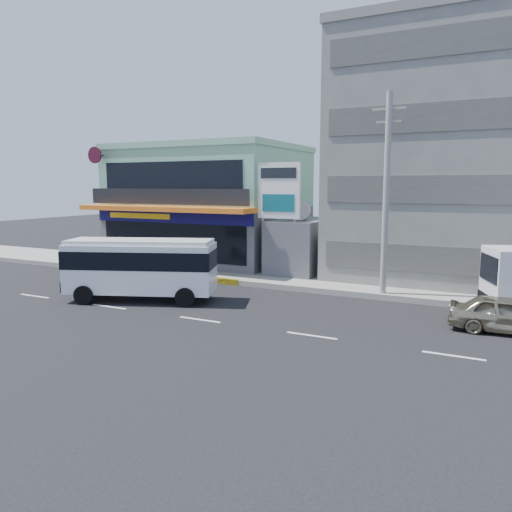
{
  "coord_description": "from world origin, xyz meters",
  "views": [
    {
      "loc": [
        11.29,
        -17.16,
        5.62
      ],
      "look_at": [
        0.5,
        4.28,
        2.2
      ],
      "focal_mm": 35.0,
      "sensor_mm": 36.0,
      "label": 1
    }
  ],
  "objects_px": {
    "minibus": "(141,264)",
    "sedan": "(507,315)",
    "billboard": "(279,197)",
    "motorcycle_rider": "(185,278)",
    "utility_pole_near": "(386,195)",
    "satellite_dish": "(298,219)",
    "shop_building": "(211,207)",
    "concrete_building": "(486,161)"
  },
  "relations": [
    {
      "from": "minibus",
      "to": "sedan",
      "type": "xyz_separation_m",
      "value": [
        16.03,
        2.0,
        -1.08
      ]
    },
    {
      "from": "sedan",
      "to": "concrete_building",
      "type": "bearing_deg",
      "value": 5.17
    },
    {
      "from": "concrete_building",
      "to": "sedan",
      "type": "height_order",
      "value": "concrete_building"
    },
    {
      "from": "sedan",
      "to": "motorcycle_rider",
      "type": "height_order",
      "value": "motorcycle_rider"
    },
    {
      "from": "minibus",
      "to": "motorcycle_rider",
      "type": "distance_m",
      "value": 3.23
    },
    {
      "from": "concrete_building",
      "to": "sedan",
      "type": "xyz_separation_m",
      "value": [
        1.53,
        -11.27,
        -6.29
      ]
    },
    {
      "from": "shop_building",
      "to": "sedan",
      "type": "bearing_deg",
      "value": -27.61
    },
    {
      "from": "motorcycle_rider",
      "to": "sedan",
      "type": "bearing_deg",
      "value": -3.59
    },
    {
      "from": "shop_building",
      "to": "motorcycle_rider",
      "type": "distance_m",
      "value": 10.61
    },
    {
      "from": "minibus",
      "to": "motorcycle_rider",
      "type": "bearing_deg",
      "value": 80.47
    },
    {
      "from": "motorcycle_rider",
      "to": "satellite_dish",
      "type": "bearing_deg",
      "value": 57.56
    },
    {
      "from": "sedan",
      "to": "utility_pole_near",
      "type": "bearing_deg",
      "value": 53.87
    },
    {
      "from": "minibus",
      "to": "billboard",
      "type": "bearing_deg",
      "value": 61.84
    },
    {
      "from": "utility_pole_near",
      "to": "minibus",
      "type": "xyz_separation_m",
      "value": [
        -10.5,
        -5.67,
        -3.36
      ]
    },
    {
      "from": "satellite_dish",
      "to": "billboard",
      "type": "height_order",
      "value": "billboard"
    },
    {
      "from": "minibus",
      "to": "sedan",
      "type": "bearing_deg",
      "value": 7.13
    },
    {
      "from": "billboard",
      "to": "motorcycle_rider",
      "type": "xyz_separation_m",
      "value": [
        -3.5,
        -4.49,
        -4.28
      ]
    },
    {
      "from": "concrete_building",
      "to": "utility_pole_near",
      "type": "relative_size",
      "value": 1.6
    },
    {
      "from": "minibus",
      "to": "satellite_dish",
      "type": "bearing_deg",
      "value": 64.12
    },
    {
      "from": "satellite_dish",
      "to": "shop_building",
      "type": "bearing_deg",
      "value": 159.79
    },
    {
      "from": "satellite_dish",
      "to": "utility_pole_near",
      "type": "distance_m",
      "value": 7.17
    },
    {
      "from": "motorcycle_rider",
      "to": "billboard",
      "type": "bearing_deg",
      "value": 52.09
    },
    {
      "from": "shop_building",
      "to": "minibus",
      "type": "bearing_deg",
      "value": -74.02
    },
    {
      "from": "concrete_building",
      "to": "utility_pole_near",
      "type": "bearing_deg",
      "value": -117.76
    },
    {
      "from": "utility_pole_near",
      "to": "sedan",
      "type": "relative_size",
      "value": 2.39
    },
    {
      "from": "concrete_building",
      "to": "minibus",
      "type": "xyz_separation_m",
      "value": [
        -14.5,
        -13.27,
        -5.21
      ]
    },
    {
      "from": "utility_pole_near",
      "to": "satellite_dish",
      "type": "bearing_deg",
      "value": 149.04
    },
    {
      "from": "satellite_dish",
      "to": "billboard",
      "type": "bearing_deg",
      "value": -105.52
    },
    {
      "from": "satellite_dish",
      "to": "sedan",
      "type": "relative_size",
      "value": 0.36
    },
    {
      "from": "utility_pole_near",
      "to": "motorcycle_rider",
      "type": "xyz_separation_m",
      "value": [
        -10.0,
        -2.69,
        -4.5
      ]
    },
    {
      "from": "shop_building",
      "to": "minibus",
      "type": "xyz_separation_m",
      "value": [
        3.5,
        -12.22,
        -2.2
      ]
    },
    {
      "from": "shop_building",
      "to": "minibus",
      "type": "distance_m",
      "value": 12.9
    },
    {
      "from": "shop_building",
      "to": "utility_pole_near",
      "type": "relative_size",
      "value": 1.24
    },
    {
      "from": "satellite_dish",
      "to": "minibus",
      "type": "bearing_deg",
      "value": -115.88
    },
    {
      "from": "shop_building",
      "to": "billboard",
      "type": "xyz_separation_m",
      "value": [
        7.5,
        -4.75,
        0.93
      ]
    },
    {
      "from": "shop_building",
      "to": "concrete_building",
      "type": "relative_size",
      "value": 0.77
    },
    {
      "from": "shop_building",
      "to": "utility_pole_near",
      "type": "bearing_deg",
      "value": -25.06
    },
    {
      "from": "satellite_dish",
      "to": "utility_pole_near",
      "type": "relative_size",
      "value": 0.15
    },
    {
      "from": "minibus",
      "to": "sedan",
      "type": "height_order",
      "value": "minibus"
    },
    {
      "from": "utility_pole_near",
      "to": "minibus",
      "type": "bearing_deg",
      "value": -151.61
    },
    {
      "from": "shop_building",
      "to": "satellite_dish",
      "type": "xyz_separation_m",
      "value": [
        8.0,
        -2.95,
        -0.42
      ]
    },
    {
      "from": "concrete_building",
      "to": "satellite_dish",
      "type": "xyz_separation_m",
      "value": [
        -10.0,
        -4.0,
        -3.42
      ]
    }
  ]
}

